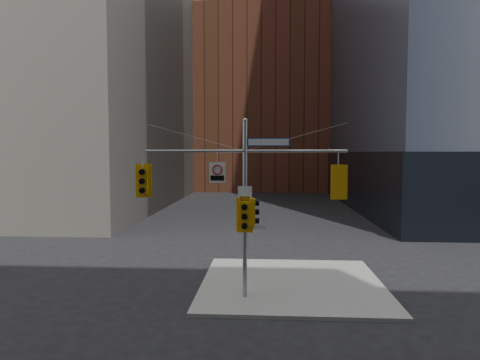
# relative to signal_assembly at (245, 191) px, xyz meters

# --- Properties ---
(ground) EXTENTS (160.00, 160.00, 0.00)m
(ground) POSITION_rel_signal_assembly_xyz_m (0.00, -1.99, -4.42)
(ground) COLOR black
(ground) RESTS_ON ground
(sidewalk_corner) EXTENTS (8.00, 8.00, 0.15)m
(sidewalk_corner) POSITION_rel_signal_assembly_xyz_m (2.00, 2.01, -4.34)
(sidewalk_corner) COLOR gray
(sidewalk_corner) RESTS_ON ground
(brick_midrise) EXTENTS (26.00, 20.00, 28.00)m
(brick_midrise) POSITION_rel_signal_assembly_xyz_m (0.00, 56.01, 9.58)
(brick_midrise) COLOR brown
(brick_midrise) RESTS_ON ground
(signal_assembly) EXTENTS (8.00, 0.80, 7.30)m
(signal_assembly) POSITION_rel_signal_assembly_xyz_m (0.00, 0.00, 0.00)
(signal_assembly) COLOR #999CA1
(signal_assembly) RESTS_ON ground
(traffic_light_west_arm) EXTENTS (0.65, 0.56, 1.37)m
(traffic_light_west_arm) POSITION_rel_signal_assembly_xyz_m (-4.12, 0.01, 0.38)
(traffic_light_west_arm) COLOR #D6990B
(traffic_light_west_arm) RESTS_ON ground
(traffic_light_east_arm) EXTENTS (0.65, 0.53, 1.36)m
(traffic_light_east_arm) POSITION_rel_signal_assembly_xyz_m (3.65, 0.00, 0.38)
(traffic_light_east_arm) COLOR #D6990B
(traffic_light_east_arm) RESTS_ON ground
(traffic_light_pole_side) EXTENTS (0.43, 0.36, 1.08)m
(traffic_light_pole_side) POSITION_rel_signal_assembly_xyz_m (0.33, 0.01, -0.84)
(traffic_light_pole_side) COLOR #D6990B
(traffic_light_pole_side) RESTS_ON ground
(traffic_light_pole_front) EXTENTS (0.66, 0.52, 1.38)m
(traffic_light_pole_front) POSITION_rel_signal_assembly_xyz_m (-0.00, -0.27, -0.95)
(traffic_light_pole_front) COLOR #D6990B
(traffic_light_pole_front) RESTS_ON ground
(street_sign_blade) EXTENTS (1.69, 0.09, 0.33)m
(street_sign_blade) POSITION_rel_signal_assembly_xyz_m (0.93, 0.00, 1.93)
(street_sign_blade) COLOR navy
(street_sign_blade) RESTS_ON ground
(regulatory_sign_arm) EXTENTS (0.66, 0.06, 0.82)m
(regulatory_sign_arm) POSITION_rel_signal_assembly_xyz_m (-1.10, -0.02, 0.76)
(regulatory_sign_arm) COLOR silver
(regulatory_sign_arm) RESTS_ON ground
(regulatory_sign_pole) EXTENTS (0.56, 0.08, 0.73)m
(regulatory_sign_pole) POSITION_rel_signal_assembly_xyz_m (0.00, -0.11, -0.18)
(regulatory_sign_pole) COLOR silver
(regulatory_sign_pole) RESTS_ON ground
(street_blade_ew) EXTENTS (0.73, 0.05, 0.15)m
(street_blade_ew) POSITION_rel_signal_assembly_xyz_m (0.45, 0.01, -1.45)
(street_blade_ew) COLOR silver
(street_blade_ew) RESTS_ON ground
(street_blade_ns) EXTENTS (0.12, 0.82, 0.16)m
(street_blade_ns) POSITION_rel_signal_assembly_xyz_m (0.00, 0.46, -1.48)
(street_blade_ns) COLOR #145926
(street_blade_ns) RESTS_ON ground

